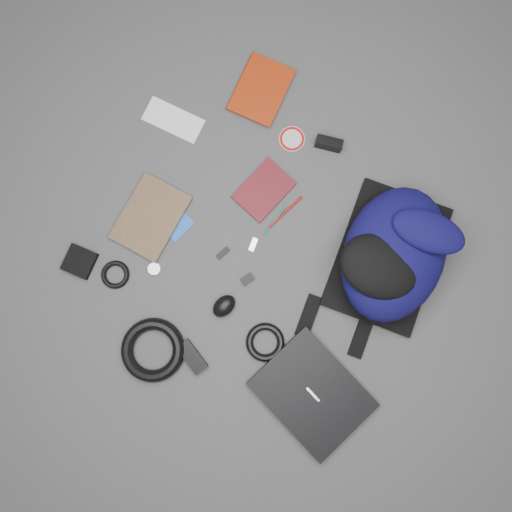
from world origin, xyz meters
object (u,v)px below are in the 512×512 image
Objects in this scene: power_brick at (192,357)px; laptop at (312,394)px; comic_book at (127,204)px; pouch at (80,261)px; compact_camera at (329,144)px; mouse at (224,306)px; backpack at (394,254)px; textbook_red at (239,80)px; dvd_case at (264,190)px.

laptop is at bearing 35.74° from power_brick.
comic_book is 0.25m from pouch.
mouse is at bearing -108.38° from compact_camera.
backpack is at bearing 106.97° from laptop.
power_brick is (0.02, -0.20, -0.01)m from mouse.
power_brick reaches higher than textbook_red.
laptop reaches higher than power_brick.
mouse is (-0.34, -0.47, -0.08)m from backpack.
dvd_case is (-0.47, -0.07, -0.10)m from backpack.
comic_book is 0.49m from mouse.
comic_book is at bearing -148.91° from compact_camera.
mouse is (-0.41, 0.05, 0.01)m from laptop.
compact_camera is at bearing 78.01° from dvd_case.
backpack is 0.58m from mouse.
compact_camera is at bearing 63.08° from pouch.
mouse reaches higher than pouch.
mouse is at bearing -65.91° from dvd_case.
backpack is 2.20× the size of textbook_red.
textbook_red is 2.39× the size of pouch.
compact_camera is (0.39, 0.00, 0.01)m from textbook_red.
power_brick is at bearing -76.04° from mouse.
laptop is (0.07, -0.52, -0.09)m from backpack.
textbook_red is at bearing 145.16° from dvd_case.
compact_camera reaches higher than laptop.
laptop is at bearing -80.13° from compact_camera.
comic_book is (-0.82, -0.40, -0.09)m from backpack.
pouch reaches higher than comic_book.
backpack is 5.25× the size of pouch.
textbook_red is (-0.85, 0.71, -0.00)m from laptop.
compact_camera is 0.95m from pouch.
dvd_case is at bearing 59.10° from pouch.
textbook_red is at bearing 157.38° from compact_camera.
laptop is at bearing -99.01° from backpack.
comic_book is at bearing -131.23° from dvd_case.
pouch reaches higher than dvd_case.
comic_book is 2.70× the size of pouch.
textbook_red is 0.59m from comic_book.
power_brick is at bearing -150.08° from laptop.
power_brick is (0.47, -0.86, 0.00)m from textbook_red.
backpack is 0.44m from compact_camera.
laptop is 0.71m from dvd_case.
laptop is 0.90m from pouch.
mouse is 0.20m from power_brick.
comic_book is at bearing -106.41° from textbook_red.
textbook_red is at bearing 132.70° from mouse.
dvd_case is at bearing -53.03° from textbook_red.
power_brick is at bearing -132.38° from backpack.
comic_book is (-0.89, 0.12, -0.01)m from laptop.
dvd_case is (-0.54, 0.45, -0.01)m from laptop.
power_brick is at bearing -74.52° from textbook_red.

